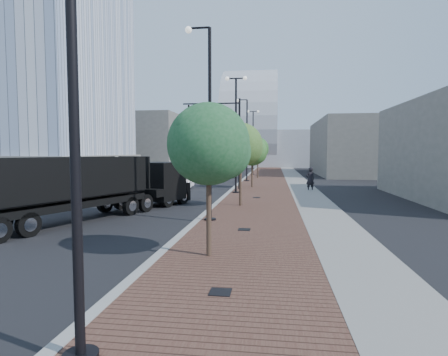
# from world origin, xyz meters

# --- Properties ---
(ground) EXTENTS (220.00, 220.00, 0.00)m
(ground) POSITION_xyz_m (0.00, 0.00, 0.00)
(ground) COLOR black
(sidewalk) EXTENTS (7.00, 140.00, 0.12)m
(sidewalk) POSITION_xyz_m (3.50, 40.00, 0.06)
(sidewalk) COLOR #4C2D23
(sidewalk) RESTS_ON ground
(concrete_strip) EXTENTS (2.40, 140.00, 0.13)m
(concrete_strip) POSITION_xyz_m (6.20, 40.00, 0.07)
(concrete_strip) COLOR slate
(concrete_strip) RESTS_ON ground
(curb) EXTENTS (0.30, 140.00, 0.14)m
(curb) POSITION_xyz_m (0.00, 40.00, 0.07)
(curb) COLOR gray
(curb) RESTS_ON ground
(west_sidewalk) EXTENTS (4.00, 140.00, 0.12)m
(west_sidewalk) POSITION_xyz_m (-13.00, 40.00, 0.06)
(west_sidewalk) COLOR slate
(west_sidewalk) RESTS_ON ground
(dump_truck) EXTENTS (6.83, 13.23, 3.12)m
(dump_truck) POSITION_xyz_m (-4.68, 12.25, 1.32)
(dump_truck) COLOR black
(dump_truck) RESTS_ON ground
(white_sedan) EXTENTS (2.96, 4.56, 1.42)m
(white_sedan) POSITION_xyz_m (-5.20, 24.86, 0.71)
(white_sedan) COLOR white
(white_sedan) RESTS_ON ground
(dark_car_mid) EXTENTS (3.87, 5.13, 1.30)m
(dark_car_mid) POSITION_xyz_m (-6.25, 40.24, 0.65)
(dark_car_mid) COLOR black
(dark_car_mid) RESTS_ON ground
(dark_car_far) EXTENTS (2.91, 5.43, 1.49)m
(dark_car_far) POSITION_xyz_m (-4.14, 44.42, 0.75)
(dark_car_far) COLOR black
(dark_car_far) RESTS_ON ground
(pedestrian) EXTENTS (0.86, 0.69, 2.06)m
(pedestrian) POSITION_xyz_m (6.69, 24.89, 1.03)
(pedestrian) COLOR black
(pedestrian) RESTS_ON ground
(streetlight_0) EXTENTS (1.72, 0.56, 9.28)m
(streetlight_0) POSITION_xyz_m (0.60, -2.00, 4.82)
(streetlight_0) COLOR black
(streetlight_0) RESTS_ON ground
(streetlight_1) EXTENTS (1.44, 0.56, 9.21)m
(streetlight_1) POSITION_xyz_m (0.49, 10.00, 4.34)
(streetlight_1) COLOR black
(streetlight_1) RESTS_ON ground
(streetlight_2) EXTENTS (1.72, 0.56, 9.28)m
(streetlight_2) POSITION_xyz_m (0.60, 22.00, 4.82)
(streetlight_2) COLOR black
(streetlight_2) RESTS_ON ground
(streetlight_3) EXTENTS (1.44, 0.56, 9.21)m
(streetlight_3) POSITION_xyz_m (0.49, 34.00, 4.34)
(streetlight_3) COLOR black
(streetlight_3) RESTS_ON ground
(streetlight_4) EXTENTS (1.72, 0.56, 9.28)m
(streetlight_4) POSITION_xyz_m (0.60, 46.00, 4.82)
(streetlight_4) COLOR black
(streetlight_4) RESTS_ON ground
(traffic_mast) EXTENTS (5.09, 0.20, 8.00)m
(traffic_mast) POSITION_xyz_m (-0.30, 25.00, 4.98)
(traffic_mast) COLOR black
(traffic_mast) RESTS_ON ground
(tree_0) EXTENTS (2.57, 2.56, 4.90)m
(tree_0) POSITION_xyz_m (1.65, 4.02, 3.60)
(tree_0) COLOR #382619
(tree_0) RESTS_ON ground
(tree_1) EXTENTS (2.66, 2.65, 5.13)m
(tree_1) POSITION_xyz_m (1.65, 15.02, 3.80)
(tree_1) COLOR #382619
(tree_1) RESTS_ON ground
(tree_2) EXTENTS (2.72, 2.72, 4.81)m
(tree_2) POSITION_xyz_m (1.65, 27.02, 3.44)
(tree_2) COLOR #382619
(tree_2) RESTS_ON ground
(tree_3) EXTENTS (2.67, 2.67, 5.18)m
(tree_3) POSITION_xyz_m (1.65, 39.02, 3.83)
(tree_3) COLOR #382619
(tree_3) RESTS_ON ground
(tower_podium) EXTENTS (19.00, 19.00, 3.00)m
(tower_podium) POSITION_xyz_m (-24.00, 32.00, 1.50)
(tower_podium) COLOR #64615A
(tower_podium) RESTS_ON ground
(convention_center) EXTENTS (50.00, 30.00, 50.00)m
(convention_center) POSITION_xyz_m (-2.00, 85.00, 6.00)
(convention_center) COLOR #A4A7AE
(convention_center) RESTS_ON ground
(commercial_block_nw) EXTENTS (14.00, 20.00, 10.00)m
(commercial_block_nw) POSITION_xyz_m (-20.00, 60.00, 5.00)
(commercial_block_nw) COLOR #5E5B55
(commercial_block_nw) RESTS_ON ground
(commercial_block_ne) EXTENTS (12.00, 22.00, 8.00)m
(commercial_block_ne) POSITION_xyz_m (16.00, 50.00, 4.00)
(commercial_block_ne) COLOR #5D5B54
(commercial_block_ne) RESTS_ON ground
(utility_cover_0) EXTENTS (0.50, 0.50, 0.02)m
(utility_cover_0) POSITION_xyz_m (2.40, 1.00, 0.13)
(utility_cover_0) COLOR black
(utility_cover_0) RESTS_ON sidewalk
(utility_cover_1) EXTENTS (0.50, 0.50, 0.02)m
(utility_cover_1) POSITION_xyz_m (2.40, 8.00, 0.13)
(utility_cover_1) COLOR black
(utility_cover_1) RESTS_ON sidewalk
(utility_cover_2) EXTENTS (0.50, 0.50, 0.02)m
(utility_cover_2) POSITION_xyz_m (2.40, 19.00, 0.13)
(utility_cover_2) COLOR black
(utility_cover_2) RESTS_ON sidewalk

